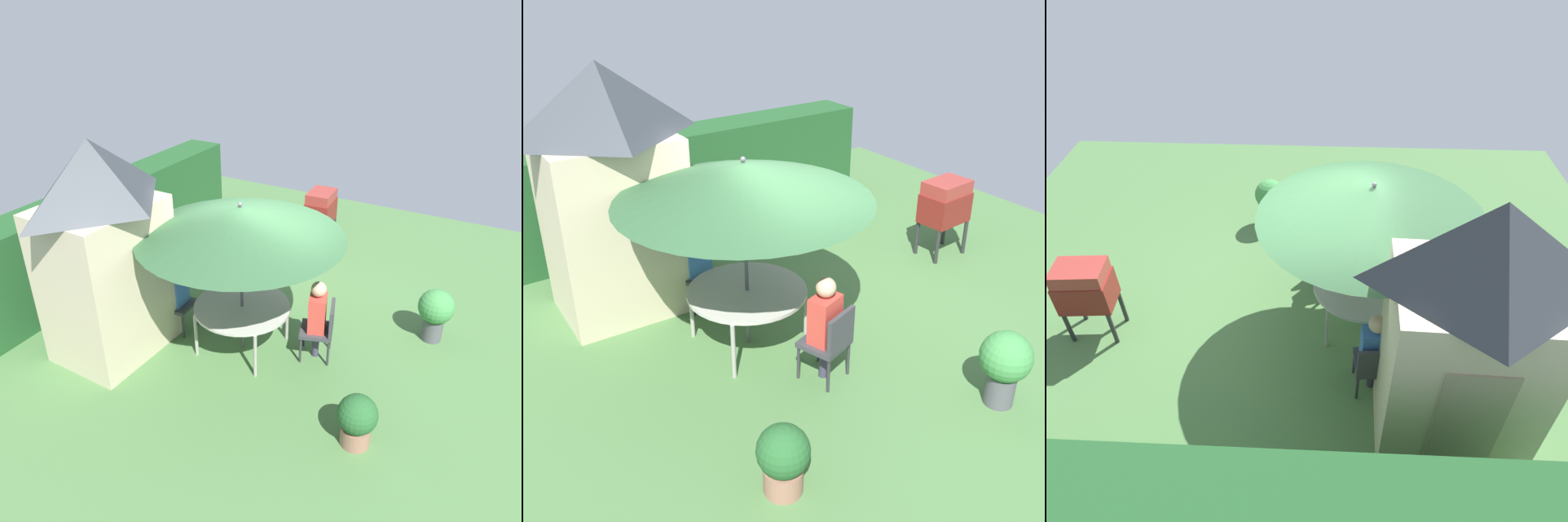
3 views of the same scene
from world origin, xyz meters
TOP-DOWN VIEW (x-y plane):
  - ground_plane at (0.00, 0.00)m, footprint 11.00×11.00m
  - hedge_backdrop at (0.00, 3.50)m, footprint 6.29×0.78m
  - garden_shed at (-1.93, 1.76)m, footprint 1.73×1.38m
  - patio_table at (-1.03, 0.07)m, footprint 1.42×1.42m
  - patio_umbrella at (-1.03, 0.07)m, footprint 2.89×2.89m
  - bbq_grill at (2.74, 0.43)m, footprint 0.74×0.55m
  - chair_near_shed at (-0.67, -1.06)m, footprint 0.58×0.58m
  - chair_far_side at (-1.11, 1.29)m, footprint 0.49×0.50m
  - potted_plant_by_shed at (0.55, -2.40)m, footprint 0.54×0.54m
  - potted_plant_by_grill at (-2.00, -2.07)m, footprint 0.48×0.48m
  - person_in_red at (-0.69, -0.98)m, footprint 0.40×0.33m
  - person_in_blue at (-1.11, 1.21)m, footprint 0.36×0.26m

SIDE VIEW (x-z plane):
  - ground_plane at x=0.00m, z-range 0.00..0.00m
  - potted_plant_by_grill at x=-2.00m, z-range 0.03..0.73m
  - potted_plant_by_shed at x=0.55m, z-range 0.09..0.95m
  - chair_near_shed at x=-0.67m, z-range 0.07..0.97m
  - chair_far_side at x=-1.11m, z-range 0.07..0.97m
  - patio_table at x=-1.03m, z-range 0.32..1.05m
  - person_in_red at x=-0.69m, z-range 0.15..1.41m
  - person_in_blue at x=-1.11m, z-range 0.15..1.41m
  - bbq_grill at x=2.74m, z-range 0.25..1.45m
  - hedge_backdrop at x=0.00m, z-range 0.00..1.72m
  - garden_shed at x=-1.93m, z-range 0.03..3.24m
  - patio_umbrella at x=-1.03m, z-range 0.90..3.25m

